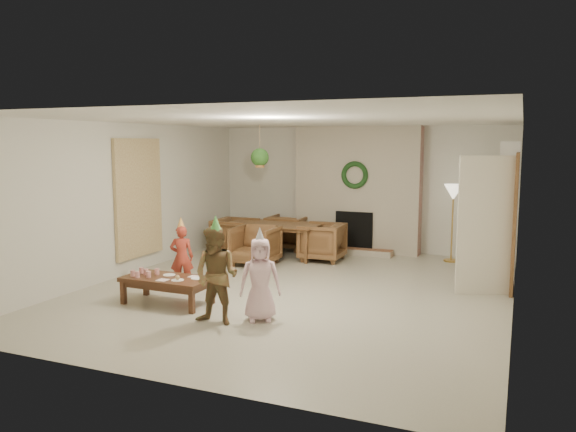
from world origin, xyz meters
The scene contains 56 objects.
floor centered at (0.00, 0.00, 0.00)m, with size 7.00×7.00×0.00m, color #B7B29E.
ceiling centered at (0.00, 0.00, 2.50)m, with size 7.00×7.00×0.00m, color white.
wall_back centered at (0.00, 3.50, 1.25)m, with size 7.00×7.00×0.00m, color silver.
wall_front centered at (0.00, -3.50, 1.25)m, with size 7.00×7.00×0.00m, color silver.
wall_left centered at (-3.00, 0.00, 1.25)m, with size 7.00×7.00×0.00m, color silver.
wall_right centered at (3.00, 0.00, 1.25)m, with size 7.00×7.00×0.00m, color silver.
fireplace_mass centered at (0.00, 3.30, 1.25)m, with size 2.50×0.40×2.50m, color maroon.
fireplace_hearth centered at (0.00, 2.95, 0.06)m, with size 1.60×0.30×0.12m, color brown.
fireplace_firebox centered at (0.00, 3.12, 0.45)m, with size 0.75×0.12×0.75m, color black.
fireplace_wreath centered at (0.00, 3.07, 1.55)m, with size 0.54×0.54×0.10m, color #153816.
floor_lamp_base centered at (1.89, 3.00, 0.01)m, with size 0.27×0.27×0.03m, color gold.
floor_lamp_post centered at (1.89, 3.00, 0.67)m, with size 0.03×0.03×1.28m, color gold.
floor_lamp_shade centered at (1.89, 3.00, 1.28)m, with size 0.34×0.34×0.29m, color beige.
bookshelf_carcass centered at (2.84, 2.30, 1.10)m, with size 0.30×1.00×2.20m, color white.
bookshelf_shelf_a centered at (2.82, 2.30, 0.45)m, with size 0.30×0.92×0.03m, color white.
bookshelf_shelf_b centered at (2.82, 2.30, 0.85)m, with size 0.30×0.92×0.03m, color white.
bookshelf_shelf_c centered at (2.82, 2.30, 1.25)m, with size 0.30×0.92×0.03m, color white.
bookshelf_shelf_d centered at (2.82, 2.30, 1.65)m, with size 0.30×0.92×0.03m, color white.
books_row_lower centered at (2.80, 2.15, 0.59)m, with size 0.20×0.40×0.24m, color #B32128.
books_row_mid centered at (2.80, 2.35, 0.99)m, with size 0.20×0.44×0.24m, color navy.
books_row_upper centered at (2.80, 2.20, 1.38)m, with size 0.20×0.36×0.22m, color #B07B25.
door_frame centered at (2.96, 1.20, 1.02)m, with size 0.05×0.86×2.04m, color brown.
door_leaf centered at (2.58, 0.82, 1.00)m, with size 0.05×0.80×2.00m, color beige.
curtain_panel centered at (-2.96, 0.20, 1.25)m, with size 0.06×1.20×2.00m, color beige.
dining_table centered at (-1.35, 2.15, 0.32)m, with size 1.82×1.01×0.64m, color brown.
dining_chair_near centered at (-1.33, 1.35, 0.35)m, with size 0.75×0.78×0.71m, color brown.
dining_chair_far centered at (-1.36, 2.95, 0.35)m, with size 0.75×0.78×0.71m, color brown.
dining_chair_left centered at (-2.15, 2.13, 0.35)m, with size 0.75×0.78×0.71m, color brown.
dining_chair_right centered at (-0.35, 2.17, 0.35)m, with size 0.75×0.78×0.71m, color brown.
hanging_plant_cord centered at (-1.30, 1.50, 2.15)m, with size 0.01×0.01×0.70m, color tan.
hanging_plant_pot centered at (-1.30, 1.50, 1.80)m, with size 0.16×0.16×0.12m, color #A86B36.
hanging_plant_foliage centered at (-1.30, 1.50, 1.92)m, with size 0.32×0.32×0.32m, color #24541C.
coffee_table_top centered at (-1.35, -1.34, 0.34)m, with size 1.20×0.60×0.06m, color #4F2E1A.
coffee_table_apron centered at (-1.35, -1.34, 0.28)m, with size 1.11×0.51×0.07m, color #4F2E1A.
coffee_leg_fl centered at (-1.90, -1.58, 0.16)m, with size 0.06×0.06×0.31m, color #4F2E1A.
coffee_leg_fr centered at (-0.81, -1.59, 0.16)m, with size 0.06×0.06×0.31m, color #4F2E1A.
coffee_leg_bl centered at (-1.89, -1.09, 0.16)m, with size 0.06×0.06×0.31m, color #4F2E1A.
coffee_leg_br centered at (-0.80, -1.10, 0.16)m, with size 0.06×0.06×0.31m, color #4F2E1A.
cup_a centered at (-1.82, -1.47, 0.41)m, with size 0.06×0.06×0.08m, color white.
cup_b centered at (-1.81, -1.29, 0.41)m, with size 0.06×0.06×0.08m, color white.
cup_c centered at (-1.71, -1.52, 0.41)m, with size 0.06×0.06×0.08m, color white.
cup_d centered at (-1.70, -1.33, 0.41)m, with size 0.06×0.06×0.08m, color white.
cup_e centered at (-1.58, -1.45, 0.41)m, with size 0.06×0.06×0.08m, color white.
cup_f centered at (-1.57, -1.26, 0.41)m, with size 0.06×0.06×0.08m, color white.
plate_a centered at (-1.40, -1.23, 0.37)m, with size 0.17×0.17×0.01m, color white.
plate_b centered at (-1.12, -1.44, 0.37)m, with size 0.17×0.17×0.01m, color white.
plate_c centered at (-0.93, -1.25, 0.37)m, with size 0.17×0.17×0.01m, color white.
food_scoop centered at (-1.12, -1.44, 0.41)m, with size 0.06×0.06×0.06m, color tan.
napkin_left centered at (-1.31, -1.51, 0.37)m, with size 0.14×0.14×0.01m, color beige.
napkin_right centered at (-1.02, -1.18, 0.37)m, with size 0.14×0.14×0.01m, color beige.
child_red centered at (-1.62, -0.57, 0.48)m, with size 0.35×0.23×0.96m, color #A13222.
party_hat_red centered at (-1.62, -0.57, 1.00)m, with size 0.13×0.13×0.18m, color #CFD145.
child_plaid centered at (-0.31, -1.82, 0.59)m, with size 0.58×0.45×1.19m, color brown.
party_hat_plaid centered at (-0.31, -1.82, 1.23)m, with size 0.14×0.14×0.19m, color #4FAB49.
child_pink centered at (0.12, -1.51, 0.52)m, with size 0.50×0.33×1.03m, color #F0C0CD.
party_hat_pink centered at (0.12, -1.51, 1.07)m, with size 0.13×0.13×0.19m, color #B8B9C0.
Camera 1 is at (3.02, -7.60, 2.18)m, focal length 35.15 mm.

